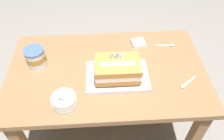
# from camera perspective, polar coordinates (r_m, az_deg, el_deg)

# --- Properties ---
(ground_plane) EXTENTS (8.00, 8.00, 0.00)m
(ground_plane) POSITION_cam_1_polar(r_m,az_deg,el_deg) (1.91, -0.92, -14.40)
(ground_plane) COLOR gray
(dining_table) EXTENTS (1.16, 0.70, 0.70)m
(dining_table) POSITION_cam_1_polar(r_m,az_deg,el_deg) (1.42, -1.21, -2.78)
(dining_table) COLOR olive
(dining_table) RESTS_ON ground_plane
(foil_tray) EXTENTS (0.35, 0.24, 0.02)m
(foil_tray) POSITION_cam_1_polar(r_m,az_deg,el_deg) (1.30, 1.32, -1.69)
(foil_tray) COLOR silver
(foil_tray) RESTS_ON dining_table
(birthday_cake) EXTENTS (0.25, 0.17, 0.15)m
(birthday_cake) POSITION_cam_1_polar(r_m,az_deg,el_deg) (1.25, 1.37, 0.33)
(birthday_cake) COLOR #BE833E
(birthday_cake) RESTS_ON foil_tray
(bowl_stack) EXTENTS (0.13, 0.13, 0.11)m
(bowl_stack) POSITION_cam_1_polar(r_m,az_deg,el_deg) (1.19, -11.80, -7.62)
(bowl_stack) COLOR silver
(bowl_stack) RESTS_ON dining_table
(ice_cream_tub) EXTENTS (0.12, 0.12, 0.12)m
(ice_cream_tub) POSITION_cam_1_polar(r_m,az_deg,el_deg) (1.41, -18.48, 2.99)
(ice_cream_tub) COLOR white
(ice_cream_tub) RESTS_ON dining_table
(serving_spoon_near_tray) EXTENTS (0.12, 0.03, 0.01)m
(serving_spoon_near_tray) POSITION_cam_1_polar(r_m,az_deg,el_deg) (1.54, 14.09, 6.03)
(serving_spoon_near_tray) COLOR silver
(serving_spoon_near_tray) RESTS_ON dining_table
(serving_spoon_by_bowls) EXTENTS (0.11, 0.09, 0.01)m
(serving_spoon_by_bowls) POSITION_cam_1_polar(r_m,az_deg,el_deg) (1.33, 17.72, -3.47)
(serving_spoon_by_bowls) COLOR silver
(serving_spoon_by_bowls) RESTS_ON dining_table
(napkin_pile) EXTENTS (0.10, 0.09, 0.02)m
(napkin_pile) POSITION_cam_1_polar(r_m,az_deg,el_deg) (1.51, 6.54, 6.71)
(napkin_pile) COLOR white
(napkin_pile) RESTS_ON dining_table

